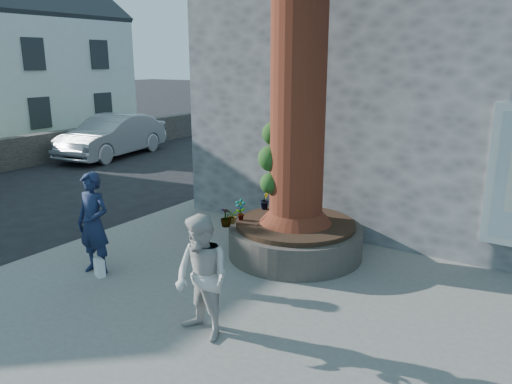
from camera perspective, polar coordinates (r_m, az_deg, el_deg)
The scene contains 14 objects.
ground at distance 7.77m, azimuth -8.23°, elevation -11.32°, with size 120.00×120.00×0.00m, color black.
pavement at distance 7.71m, azimuth 5.40°, elevation -10.95°, with size 9.00×8.00×0.12m, color slate.
yellow_line at distance 10.47m, azimuth -17.21°, elevation -4.78°, with size 0.10×30.00×0.01m, color yellow.
stone_shop at distance 12.55m, azimuth 23.87°, elevation 12.53°, with size 10.30×8.30×6.30m.
planter at distance 8.69m, azimuth 4.49°, elevation -5.34°, with size 2.30×2.30×0.60m.
cottage_far at distance 24.96m, azimuth -25.67°, elevation 14.40°, with size 7.30×7.40×8.75m.
man at distance 8.21m, azimuth -18.09°, elevation -3.43°, with size 0.59×0.39×1.63m, color #16213F.
woman at distance 6.07m, azimuth -6.20°, elevation -9.75°, with size 0.75×0.58×1.54m, color #BBB8B3.
shopping_bag at distance 8.27m, azimuth -17.45°, elevation -8.25°, with size 0.20×0.12×0.28m, color white.
car_silver at distance 18.76m, azimuth -16.08°, elevation 6.19°, with size 1.58×4.53×1.49m, color gray.
plant_a at distance 8.61m, azimuth -1.80°, elevation -2.04°, with size 0.19×0.13×0.37m, color gray.
plant_b at distance 9.24m, azimuth 1.03°, elevation -0.86°, with size 0.20×0.19×0.36m, color gray.
plant_c at distance 8.29m, azimuth -3.46°, elevation -2.89°, with size 0.18×0.18×0.32m, color gray.
plant_d at distance 8.44m, azimuth -2.72°, elevation -2.78°, with size 0.24×0.21×0.26m, color gray.
Camera 1 is at (4.70, -5.16, 3.42)m, focal length 35.00 mm.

